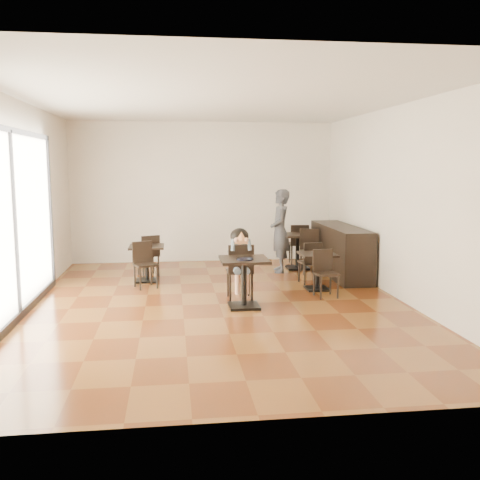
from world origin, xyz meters
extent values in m
cube|color=brown|center=(0.00, 0.00, 0.00)|extent=(6.00, 8.00, 0.01)
cube|color=silver|center=(0.00, 0.00, 3.20)|extent=(6.00, 8.00, 0.01)
cube|color=beige|center=(0.00, 4.00, 1.60)|extent=(6.00, 0.01, 3.20)
cube|color=beige|center=(0.00, -4.00, 1.60)|extent=(6.00, 0.01, 3.20)
cube|color=beige|center=(-3.00, 0.00, 1.60)|extent=(0.01, 8.00, 3.20)
cube|color=beige|center=(3.00, 0.00, 1.60)|extent=(0.01, 8.00, 3.20)
cube|color=white|center=(-2.97, -0.50, 1.40)|extent=(0.04, 4.50, 2.60)
cylinder|color=black|center=(0.37, -0.35, 0.79)|extent=(0.26, 0.26, 0.02)
imported|color=#3D3D43|center=(1.50, 2.47, 0.86)|extent=(0.46, 0.66, 1.73)
cube|color=black|center=(2.65, 2.00, 0.50)|extent=(0.60, 2.40, 1.00)
camera|label=1|loc=(-0.73, -8.35, 2.21)|focal=40.00mm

